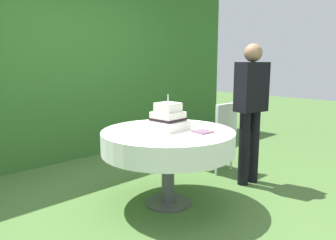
{
  "coord_description": "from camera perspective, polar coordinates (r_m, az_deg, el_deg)",
  "views": [
    {
      "loc": [
        -2.23,
        -2.27,
        1.43
      ],
      "look_at": [
        0.02,
        0.02,
        0.85
      ],
      "focal_mm": 35.89,
      "sensor_mm": 36.0,
      "label": 1
    }
  ],
  "objects": [
    {
      "name": "wedding_cake",
      "position": [
        3.29,
        -0.01,
        0.18
      ],
      "size": [
        0.34,
        0.34,
        0.35
      ],
      "color": "white",
      "rests_on": "cake_table"
    },
    {
      "name": "serving_plate_far",
      "position": [
        3.24,
        -7.61,
        -1.84
      ],
      "size": [
        0.11,
        0.11,
        0.01
      ],
      "primitive_type": "cylinder",
      "color": "white",
      "rests_on": "cake_table"
    },
    {
      "name": "cake_table",
      "position": [
        3.28,
        0.0,
        -3.7
      ],
      "size": [
        1.3,
        1.3,
        0.75
      ],
      "color": "#4C4C51",
      "rests_on": "ground_plane"
    },
    {
      "name": "foliage_hedge",
      "position": [
        5.06,
        -18.53,
        8.65
      ],
      "size": [
        6.82,
        0.49,
        2.66
      ],
      "primitive_type": "cube",
      "color": "#336628",
      "rests_on": "ground_plane"
    },
    {
      "name": "garden_chair",
      "position": [
        4.33,
        8.76,
        -1.7
      ],
      "size": [
        0.4,
        0.4,
        0.89
      ],
      "color": "white",
      "rests_on": "ground_plane"
    },
    {
      "name": "ground_plane",
      "position": [
        3.49,
        0.0,
        -13.91
      ],
      "size": [
        20.0,
        20.0,
        0.0
      ],
      "primitive_type": "plane",
      "color": "#476B33"
    },
    {
      "name": "standing_person",
      "position": [
        3.9,
        13.89,
        2.59
      ],
      "size": [
        0.39,
        0.27,
        1.6
      ],
      "color": "black",
      "rests_on": "ground_plane"
    },
    {
      "name": "serving_plate_left",
      "position": [
        2.86,
        1.64,
        -3.38
      ],
      "size": [
        0.15,
        0.15,
        0.01
      ],
      "primitive_type": "cylinder",
      "color": "white",
      "rests_on": "cake_table"
    },
    {
      "name": "serving_plate_near",
      "position": [
        3.67,
        -3.29,
        -0.34
      ],
      "size": [
        0.12,
        0.12,
        0.01
      ],
      "primitive_type": "cylinder",
      "color": "white",
      "rests_on": "cake_table"
    },
    {
      "name": "napkin_stack",
      "position": [
        3.19,
        5.93,
        -2.0
      ],
      "size": [
        0.17,
        0.17,
        0.01
      ],
      "primitive_type": "cube",
      "rotation": [
        0.0,
        0.0,
        -0.1
      ],
      "color": "#6B4C60",
      "rests_on": "cake_table"
    }
  ]
}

